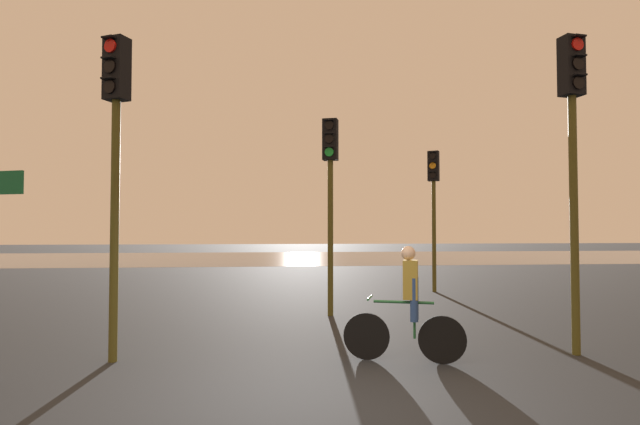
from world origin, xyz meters
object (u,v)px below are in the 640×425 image
(traffic_light_far_right, at_px, (434,193))
(cyclist, at_px, (408,303))
(traffic_light_near_left, at_px, (116,136))
(traffic_light_near_right, at_px, (573,133))
(traffic_light_center, at_px, (330,178))

(traffic_light_far_right, height_order, cyclist, traffic_light_far_right)
(traffic_light_near_left, xyz_separation_m, traffic_light_near_right, (6.71, -0.28, 0.11))
(cyclist, bearing_deg, traffic_light_near_left, 102.46)
(traffic_light_near_left, height_order, traffic_light_center, traffic_light_near_left)
(traffic_light_near_right, xyz_separation_m, cyclist, (-2.59, -0.14, -2.47))
(traffic_light_near_left, distance_m, cyclist, 4.77)
(traffic_light_near_right, relative_size, cyclist, 2.91)
(traffic_light_near_left, distance_m, traffic_light_center, 4.89)
(traffic_light_far_right, distance_m, cyclist, 8.46)
(traffic_light_far_right, xyz_separation_m, traffic_light_center, (-3.58, -3.79, 0.03))
(traffic_light_near_left, bearing_deg, traffic_light_center, -109.56)
(traffic_light_far_right, height_order, traffic_light_near_left, traffic_light_near_left)
(traffic_light_far_right, xyz_separation_m, traffic_light_near_right, (-0.36, -7.49, 0.35))
(traffic_light_near_right, bearing_deg, traffic_light_center, -58.12)
(traffic_light_far_right, bearing_deg, traffic_light_near_left, 74.81)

